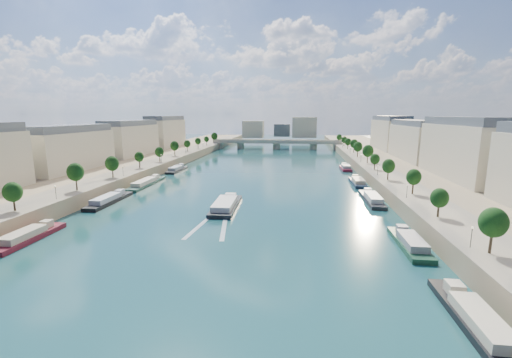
# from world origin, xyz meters

# --- Properties ---
(ground) EXTENTS (700.00, 700.00, 0.00)m
(ground) POSITION_xyz_m (0.00, 100.00, 0.00)
(ground) COLOR #0B2C32
(ground) RESTS_ON ground
(quay_left) EXTENTS (44.00, 520.00, 5.00)m
(quay_left) POSITION_xyz_m (-72.00, 100.00, 2.50)
(quay_left) COLOR #9E8460
(quay_left) RESTS_ON ground
(quay_right) EXTENTS (44.00, 520.00, 5.00)m
(quay_right) POSITION_xyz_m (72.00, 100.00, 2.50)
(quay_right) COLOR #9E8460
(quay_right) RESTS_ON ground
(pave_left) EXTENTS (14.00, 520.00, 0.10)m
(pave_left) POSITION_xyz_m (-57.00, 100.00, 5.05)
(pave_left) COLOR gray
(pave_left) RESTS_ON quay_left
(pave_right) EXTENTS (14.00, 520.00, 0.10)m
(pave_right) POSITION_xyz_m (57.00, 100.00, 5.05)
(pave_right) COLOR gray
(pave_right) RESTS_ON quay_right
(trees_left) EXTENTS (4.80, 268.80, 8.26)m
(trees_left) POSITION_xyz_m (-55.00, 102.00, 10.48)
(trees_left) COLOR #382B1E
(trees_left) RESTS_ON ground
(trees_right) EXTENTS (4.80, 268.80, 8.26)m
(trees_right) POSITION_xyz_m (55.00, 110.00, 10.48)
(trees_right) COLOR #382B1E
(trees_right) RESTS_ON ground
(lamps_left) EXTENTS (0.36, 200.36, 4.28)m
(lamps_left) POSITION_xyz_m (-52.50, 90.00, 7.78)
(lamps_left) COLOR black
(lamps_left) RESTS_ON ground
(lamps_right) EXTENTS (0.36, 200.36, 4.28)m
(lamps_right) POSITION_xyz_m (52.50, 105.00, 7.78)
(lamps_right) COLOR black
(lamps_right) RESTS_ON ground
(buildings_left) EXTENTS (16.00, 226.00, 23.20)m
(buildings_left) POSITION_xyz_m (-85.00, 112.00, 16.45)
(buildings_left) COLOR beige
(buildings_left) RESTS_ON ground
(buildings_right) EXTENTS (16.00, 226.00, 23.20)m
(buildings_right) POSITION_xyz_m (85.00, 112.00, 16.45)
(buildings_right) COLOR beige
(buildings_right) RESTS_ON ground
(skyline) EXTENTS (79.00, 42.00, 22.00)m
(skyline) POSITION_xyz_m (3.19, 319.52, 14.66)
(skyline) COLOR beige
(skyline) RESTS_ON ground
(bridge) EXTENTS (112.00, 12.00, 8.15)m
(bridge) POSITION_xyz_m (0.00, 239.14, 5.08)
(bridge) COLOR #C1B79E
(bridge) RESTS_ON ground
(tour_barge) EXTENTS (8.31, 25.84, 3.63)m
(tour_barge) POSITION_xyz_m (-3.83, 44.63, 0.92)
(tour_barge) COLOR black
(tour_barge) RESTS_ON ground
(wake) EXTENTS (10.76, 26.01, 0.04)m
(wake) POSITION_xyz_m (-3.83, 27.97, 0.02)
(wake) COLOR silver
(wake) RESTS_ON ground
(moored_barges_left) EXTENTS (5.00, 158.90, 3.60)m
(moored_barges_left) POSITION_xyz_m (-45.50, 47.52, 0.84)
(moored_barges_left) COLOR #181F36
(moored_barges_left) RESTS_ON ground
(moored_barges_right) EXTENTS (5.00, 164.62, 3.60)m
(moored_barges_right) POSITION_xyz_m (45.50, 53.87, 0.84)
(moored_barges_right) COLOR black
(moored_barges_right) RESTS_ON ground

